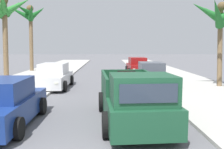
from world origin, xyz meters
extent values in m
cube|color=#B2AFA8|center=(-5.48, 12.00, 0.06)|extent=(5.11, 60.00, 0.12)
cube|color=#B2AFA8|center=(5.48, 12.00, 0.06)|extent=(5.11, 60.00, 0.12)
cube|color=silver|center=(-4.32, 12.00, 0.05)|extent=(0.16, 60.00, 0.10)
cube|color=silver|center=(4.32, 12.00, 0.05)|extent=(0.16, 60.00, 0.10)
cube|color=#19472D|center=(1.03, 4.17, 0.60)|extent=(2.24, 5.21, 0.80)
cube|color=#19472D|center=(1.13, 2.57, 1.40)|extent=(1.81, 1.61, 0.80)
cube|color=#283342|center=(1.08, 3.33, 1.42)|extent=(1.38, 0.15, 0.44)
cube|color=#283342|center=(1.18, 1.81, 1.42)|extent=(1.46, 0.15, 0.48)
cube|color=#19472D|center=(1.89, 5.08, 1.28)|extent=(0.31, 3.30, 0.56)
cube|color=#19472D|center=(0.07, 4.97, 1.28)|extent=(0.31, 3.30, 0.56)
cube|color=#19472D|center=(0.87, 6.67, 1.28)|extent=(1.88, 0.22, 0.56)
cube|color=silver|center=(0.87, 6.76, 0.44)|extent=(1.83, 0.23, 0.20)
cylinder|color=black|center=(2.11, 2.70, 0.38)|extent=(0.31, 0.77, 0.76)
cylinder|color=black|center=(0.15, 2.58, 0.38)|extent=(0.31, 0.77, 0.76)
cylinder|color=black|center=(1.92, 5.63, 0.38)|extent=(0.31, 0.77, 0.76)
cylinder|color=black|center=(-0.03, 5.50, 0.38)|extent=(0.31, 0.77, 0.76)
cube|color=red|center=(1.62, 6.78, 0.74)|extent=(0.22, 0.05, 0.18)
cube|color=red|center=(0.12, 6.68, 0.74)|extent=(0.22, 0.05, 0.18)
ellipsoid|color=orange|center=(0.97, 5.17, 1.30)|extent=(0.81, 1.74, 0.60)
sphere|color=orange|center=(1.03, 4.22, 1.38)|extent=(0.44, 0.44, 0.44)
cube|color=black|center=(0.94, 5.64, 1.30)|extent=(0.72, 0.16, 0.61)
cube|color=black|center=(0.97, 5.17, 1.30)|extent=(0.72, 0.16, 0.61)
cube|color=black|center=(1.00, 4.71, 1.30)|extent=(0.72, 0.16, 0.61)
cube|color=navy|center=(-3.21, 3.78, 0.54)|extent=(1.79, 4.21, 0.72)
cube|color=navy|center=(-3.21, 3.68, 1.22)|extent=(1.53, 2.11, 0.64)
cube|color=#283342|center=(-3.21, 4.65, 1.20)|extent=(1.37, 0.09, 0.52)
cylinder|color=black|center=(-2.31, 5.09, 0.32)|extent=(0.22, 0.64, 0.64)
cylinder|color=black|center=(-2.30, 2.48, 0.32)|extent=(0.22, 0.64, 0.64)
cube|color=white|center=(-3.84, 5.88, 0.61)|extent=(0.20, 0.04, 0.10)
cube|color=white|center=(-2.60, 5.89, 0.61)|extent=(0.20, 0.04, 0.10)
cube|color=maroon|center=(3.12, 19.34, 0.54)|extent=(1.87, 4.24, 0.72)
cube|color=maroon|center=(3.12, 19.43, 1.22)|extent=(1.57, 2.14, 0.64)
cube|color=#283342|center=(3.14, 18.47, 1.20)|extent=(1.37, 0.12, 0.52)
cube|color=#283342|center=(3.09, 20.40, 1.20)|extent=(1.34, 0.11, 0.50)
cylinder|color=black|center=(4.06, 18.06, 0.32)|extent=(0.24, 0.65, 0.64)
cylinder|color=black|center=(2.25, 18.01, 0.32)|extent=(0.24, 0.65, 0.64)
cylinder|color=black|center=(3.99, 20.66, 0.32)|extent=(0.24, 0.65, 0.64)
cylinder|color=black|center=(2.18, 20.61, 0.32)|extent=(0.24, 0.65, 0.64)
cube|color=red|center=(3.70, 21.46, 0.64)|extent=(0.20, 0.05, 0.12)
cube|color=white|center=(3.79, 17.24, 0.61)|extent=(0.20, 0.05, 0.10)
cube|color=red|center=(2.43, 21.43, 0.64)|extent=(0.20, 0.05, 0.12)
cube|color=white|center=(2.56, 17.21, 0.61)|extent=(0.20, 0.05, 0.10)
cube|color=#474C56|center=(3.11, 12.00, 0.54)|extent=(1.87, 4.25, 0.72)
cube|color=#474C56|center=(3.12, 12.10, 1.22)|extent=(1.58, 2.14, 0.64)
cube|color=#283342|center=(3.09, 11.13, 1.20)|extent=(1.37, 0.12, 0.52)
cube|color=#283342|center=(3.14, 13.07, 1.20)|extent=(1.34, 0.12, 0.50)
cylinder|color=black|center=(3.98, 10.67, 0.32)|extent=(0.24, 0.65, 0.64)
cylinder|color=black|center=(2.18, 10.72, 0.32)|extent=(0.24, 0.65, 0.64)
cylinder|color=black|center=(4.05, 13.27, 0.32)|extent=(0.24, 0.65, 0.64)
cylinder|color=black|center=(2.25, 13.32, 0.32)|extent=(0.24, 0.65, 0.64)
cube|color=red|center=(3.80, 14.09, 0.64)|extent=(0.20, 0.05, 0.12)
cube|color=white|center=(3.67, 9.87, 0.61)|extent=(0.20, 0.05, 0.10)
cube|color=red|center=(2.54, 14.12, 0.64)|extent=(0.20, 0.05, 0.12)
cube|color=white|center=(2.44, 9.90, 0.61)|extent=(0.20, 0.05, 0.10)
cube|color=silver|center=(-3.16, 11.11, 0.54)|extent=(1.80, 4.22, 0.72)
cube|color=silver|center=(-3.16, 11.21, 1.22)|extent=(1.54, 2.12, 0.64)
cube|color=#283342|center=(-3.17, 10.24, 1.20)|extent=(1.37, 0.09, 0.52)
cube|color=#283342|center=(-3.15, 12.18, 1.20)|extent=(1.34, 0.09, 0.50)
cylinder|color=black|center=(-2.27, 9.80, 0.32)|extent=(0.23, 0.64, 0.64)
cylinder|color=black|center=(-4.08, 9.82, 0.32)|extent=(0.23, 0.64, 0.64)
cylinder|color=black|center=(-2.24, 12.41, 0.32)|extent=(0.23, 0.64, 0.64)
cylinder|color=black|center=(-4.05, 12.43, 0.32)|extent=(0.23, 0.64, 0.64)
cube|color=red|center=(-2.50, 13.22, 0.64)|extent=(0.20, 0.04, 0.12)
cube|color=white|center=(-2.57, 9.00, 0.61)|extent=(0.20, 0.04, 0.10)
cube|color=red|center=(-3.77, 13.23, 0.64)|extent=(0.20, 0.04, 0.12)
cube|color=white|center=(-3.80, 9.01, 0.61)|extent=(0.20, 0.04, 0.10)
cylinder|color=brown|center=(7.22, 11.11, 2.52)|extent=(0.30, 0.66, 5.04)
cone|color=#23702D|center=(7.52, 11.89, 4.75)|extent=(1.16, 1.83, 1.27)
cone|color=#23702D|center=(6.93, 11.83, 4.69)|extent=(1.10, 1.69, 1.34)
cone|color=#23702D|center=(6.21, 10.95, 4.70)|extent=(2.14, 0.88, 1.37)
cone|color=#23702D|center=(6.58, 10.26, 4.50)|extent=(1.67, 1.96, 1.72)
sphere|color=brown|center=(7.22, 11.11, 5.03)|extent=(0.53, 0.53, 0.53)
cylinder|color=brown|center=(-7.58, 21.41, 3.20)|extent=(0.38, 0.68, 6.42)
cone|color=#196023|center=(-6.81, 21.45, 6.05)|extent=(1.61, 0.64, 1.37)
cone|color=#196023|center=(-7.16, 22.34, 6.07)|extent=(1.37, 2.13, 1.37)
cone|color=#196023|center=(-7.98, 22.02, 6.06)|extent=(1.28, 1.56, 1.33)
cone|color=#196023|center=(-8.64, 21.20, 6.02)|extent=(2.23, 0.97, 1.48)
cone|color=#196023|center=(-8.02, 20.71, 6.21)|extent=(1.40, 1.77, 1.11)
cone|color=#196023|center=(-7.21, 20.49, 5.91)|extent=(1.25, 1.99, 1.64)
sphere|color=brown|center=(-7.58, 21.41, 6.40)|extent=(0.68, 0.68, 0.68)
cylinder|color=brown|center=(-6.85, 13.16, 2.85)|extent=(0.34, 0.63, 5.72)
cone|color=#2D7F33|center=(-5.92, 13.19, 5.35)|extent=(1.92, 0.62, 1.40)
cone|color=#2D7F33|center=(-6.50, 13.86, 5.31)|extent=(1.21, 1.67, 1.42)
cone|color=#2D7F33|center=(-6.52, 12.21, 5.38)|extent=(1.22, 2.13, 1.35)
sphere|color=brown|center=(-6.85, 13.16, 5.71)|extent=(0.61, 0.61, 0.61)
camera|label=1|loc=(0.15, -4.11, 2.56)|focal=39.34mm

